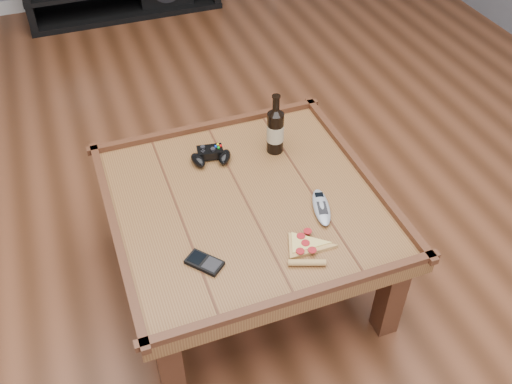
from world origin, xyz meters
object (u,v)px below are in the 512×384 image
object	(u,v)px
pizza_slice	(306,247)
smartphone	(204,262)
coffee_table	(246,211)
remote_control	(321,207)
game_controller	(211,156)
beer_bottle	(275,129)

from	to	relation	value
pizza_slice	smartphone	distance (m)	0.35
pizza_slice	smartphone	world-z (taller)	pizza_slice
coffee_table	pizza_slice	xyz separation A→B (m)	(0.11, -0.30, 0.07)
smartphone	remote_control	size ratio (longest dim) A/B	0.67
coffee_table	pizza_slice	world-z (taller)	coffee_table
remote_control	game_controller	bearing A→B (deg)	140.82
remote_control	smartphone	bearing A→B (deg)	-152.71
game_controller	smartphone	size ratio (longest dim) A/B	1.33
beer_bottle	remote_control	world-z (taller)	beer_bottle
smartphone	remote_control	bearing A→B (deg)	-28.48
pizza_slice	beer_bottle	bearing A→B (deg)	99.63
smartphone	remote_control	distance (m)	0.49
coffee_table	game_controller	bearing A→B (deg)	100.96
smartphone	remote_control	xyz separation A→B (m)	(0.47, 0.10, 0.01)
beer_bottle	game_controller	bearing A→B (deg)	173.85
smartphone	pizza_slice	bearing A→B (deg)	-49.48
coffee_table	game_controller	distance (m)	0.29
game_controller	remote_control	bearing A→B (deg)	-45.49
game_controller	remote_control	size ratio (longest dim) A/B	0.89
remote_control	beer_bottle	bearing A→B (deg)	109.78
beer_bottle	pizza_slice	bearing A→B (deg)	-100.65
beer_bottle	smartphone	distance (m)	0.67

